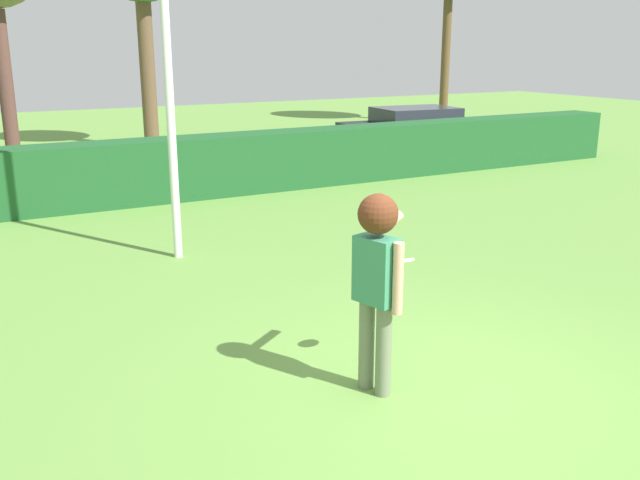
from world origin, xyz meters
name	(u,v)px	position (x,y,z in m)	size (l,w,h in m)	color
ground_plane	(444,392)	(0.00, 0.00, 0.00)	(60.00, 60.00, 0.00)	#659641
person	(378,268)	(-0.52, 0.34, 1.15)	(0.69, 0.69, 1.79)	slate
frisbee	(402,261)	(-0.07, 0.61, 1.07)	(0.23, 0.22, 0.09)	white
lamppost	(166,37)	(-0.78, 5.14, 3.07)	(0.24, 0.24, 5.52)	silver
hedge_row	(153,171)	(0.00, 9.01, 0.60)	(23.99, 0.90, 1.20)	#1D5327
parked_car_black	(415,128)	(8.32, 11.81, 0.69)	(4.34, 2.11, 1.25)	black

